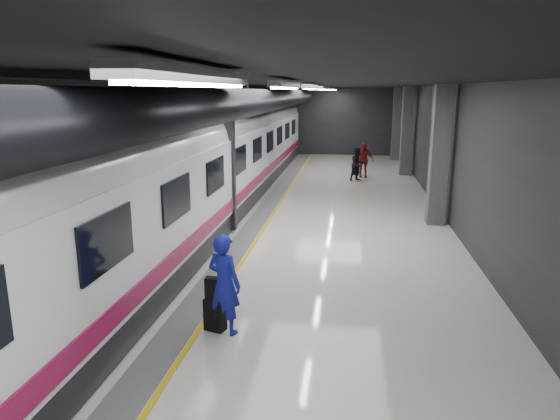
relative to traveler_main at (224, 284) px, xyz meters
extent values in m
plane|color=silver|center=(0.45, 6.44, -0.93)|extent=(40.00, 40.00, 0.00)
cube|color=black|center=(0.45, 6.44, 3.57)|extent=(10.00, 40.00, 0.02)
cube|color=#28282B|center=(0.45, 26.44, 1.32)|extent=(10.00, 0.02, 4.50)
cube|color=#28282B|center=(-4.55, 6.44, 1.32)|extent=(0.02, 40.00, 4.50)
cube|color=#28282B|center=(5.45, 6.44, 1.32)|extent=(0.02, 40.00, 4.50)
cube|color=slate|center=(-0.90, 6.44, -0.92)|extent=(0.65, 39.80, 0.01)
cube|color=yellow|center=(-0.50, 6.44, -0.92)|extent=(0.10, 39.80, 0.01)
cylinder|color=black|center=(-0.85, 6.44, 3.02)|extent=(0.80, 38.00, 0.80)
cube|color=silver|center=(1.05, -4.56, 3.47)|extent=(0.22, 2.60, 0.10)
cube|color=silver|center=(1.05, 0.44, 3.47)|extent=(0.22, 2.60, 0.10)
cube|color=silver|center=(1.05, 5.44, 3.47)|extent=(0.22, 2.60, 0.10)
cube|color=silver|center=(1.05, 10.44, 3.47)|extent=(0.22, 2.60, 0.10)
cube|color=silver|center=(1.05, 15.44, 3.47)|extent=(0.22, 2.60, 0.10)
cube|color=silver|center=(1.05, 20.44, 3.47)|extent=(0.22, 2.60, 0.10)
cube|color=silver|center=(1.05, 24.44, 3.47)|extent=(0.22, 2.60, 0.10)
cube|color=#515154|center=(5.00, 8.44, 1.32)|extent=(0.55, 0.55, 4.50)
cube|color=#515154|center=(5.00, 18.44, 1.32)|extent=(0.55, 0.55, 4.50)
cube|color=#515154|center=(5.00, 24.44, 1.32)|extent=(0.55, 0.55, 4.50)
cube|color=black|center=(-2.80, 6.44, -0.58)|extent=(2.80, 38.00, 0.60)
cube|color=white|center=(-2.80, 6.44, 0.82)|extent=(2.90, 38.00, 2.20)
cylinder|color=white|center=(-2.80, 6.44, 1.77)|extent=(2.80, 38.00, 2.80)
cube|color=maroon|center=(-1.33, 6.44, 0.02)|extent=(0.04, 38.00, 0.35)
cube|color=black|center=(-2.80, 6.44, 1.07)|extent=(3.05, 0.25, 3.80)
cube|color=black|center=(-1.33, -1.56, 1.22)|extent=(0.05, 1.60, 0.85)
cube|color=black|center=(-1.33, 1.44, 1.22)|extent=(0.05, 1.60, 0.85)
cube|color=black|center=(-1.33, 4.44, 1.22)|extent=(0.05, 1.60, 0.85)
cube|color=black|center=(-1.33, 7.44, 1.22)|extent=(0.05, 1.60, 0.85)
cube|color=black|center=(-1.33, 10.44, 1.22)|extent=(0.05, 1.60, 0.85)
cube|color=black|center=(-1.33, 13.44, 1.22)|extent=(0.05, 1.60, 0.85)
cube|color=black|center=(-1.33, 16.44, 1.22)|extent=(0.05, 1.60, 0.85)
cube|color=black|center=(-1.33, 19.44, 1.22)|extent=(0.05, 1.60, 0.85)
cube|color=black|center=(-1.33, 22.44, 1.22)|extent=(0.05, 1.60, 0.85)
imported|color=#1E18B6|center=(0.00, 0.00, 0.00)|extent=(0.80, 0.68, 1.86)
cube|color=black|center=(-0.20, 0.05, -0.63)|extent=(0.42, 0.34, 0.60)
cube|color=black|center=(-0.21, 0.05, -0.12)|extent=(0.32, 0.19, 0.42)
imported|color=black|center=(2.53, 16.30, -0.13)|extent=(0.99, 0.95, 1.61)
imported|color=maroon|center=(2.82, 17.32, -0.05)|extent=(1.04, 0.46, 1.76)
cube|color=black|center=(2.47, 18.04, -0.68)|extent=(0.38, 0.28, 0.50)
camera|label=1|loc=(2.16, -8.14, 3.37)|focal=32.00mm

